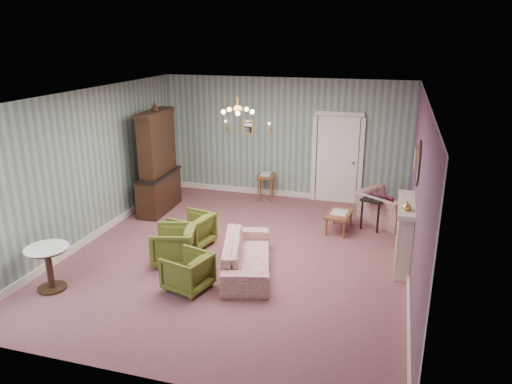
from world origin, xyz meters
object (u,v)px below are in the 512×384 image
(coffee_table, at_px, (339,222))
(wingback_chair, at_px, (387,203))
(sofa_chintz, at_px, (247,250))
(olive_chair_a, at_px, (187,270))
(pedestal_table, at_px, (50,268))
(dresser, at_px, (157,159))
(side_table_black, at_px, (373,213))
(olive_chair_c, at_px, (192,228))
(fireplace, at_px, (404,234))
(olive_chair_b, at_px, (174,244))

(coffee_table, bearing_deg, wingback_chair, 36.38)
(sofa_chintz, relative_size, coffee_table, 2.46)
(olive_chair_a, relative_size, pedestal_table, 0.90)
(dresser, relative_size, side_table_black, 3.65)
(dresser, bearing_deg, olive_chair_c, -48.50)
(dresser, height_order, pedestal_table, dresser)
(sofa_chintz, bearing_deg, olive_chair_c, 46.73)
(olive_chair_a, distance_m, dresser, 3.86)
(olive_chair_c, distance_m, dresser, 2.33)
(fireplace, height_order, coffee_table, fireplace)
(wingback_chair, relative_size, side_table_black, 1.61)
(olive_chair_c, bearing_deg, olive_chair_a, 33.49)
(olive_chair_a, distance_m, wingback_chair, 4.72)
(olive_chair_b, xyz_separation_m, pedestal_table, (-1.47, -1.40, -0.00))
(fireplace, bearing_deg, sofa_chintz, -159.11)
(sofa_chintz, bearing_deg, wingback_chair, -52.48)
(dresser, relative_size, pedestal_table, 3.33)
(coffee_table, bearing_deg, side_table_black, 26.48)
(olive_chair_b, distance_m, olive_chair_c, 0.78)
(olive_chair_c, distance_m, side_table_black, 3.73)
(olive_chair_c, xyz_separation_m, fireplace, (3.85, 0.26, 0.23))
(dresser, distance_m, fireplace, 5.53)
(sofa_chintz, relative_size, dresser, 0.80)
(dresser, relative_size, fireplace, 1.73)
(pedestal_table, bearing_deg, side_table_black, 40.20)
(wingback_chair, bearing_deg, olive_chair_a, 86.46)
(dresser, bearing_deg, olive_chair_b, -59.65)
(olive_chair_c, distance_m, coffee_table, 3.00)
(sofa_chintz, relative_size, fireplace, 1.39)
(olive_chair_c, relative_size, coffee_table, 0.89)
(olive_chair_b, xyz_separation_m, sofa_chintz, (1.32, 0.07, 0.01))
(fireplace, distance_m, side_table_black, 1.68)
(olive_chair_b, distance_m, dresser, 2.91)
(olive_chair_b, bearing_deg, fireplace, 90.31)
(pedestal_table, bearing_deg, sofa_chintz, 27.86)
(coffee_table, height_order, side_table_black, side_table_black)
(side_table_black, xyz_separation_m, pedestal_table, (-4.73, -4.00, 0.03))
(olive_chair_b, height_order, wingback_chair, wingback_chair)
(fireplace, bearing_deg, side_table_black, 110.80)
(olive_chair_a, bearing_deg, coffee_table, 162.13)
(coffee_table, relative_size, pedestal_table, 1.09)
(olive_chair_c, xyz_separation_m, coffee_table, (2.60, 1.49, -0.15))
(sofa_chintz, bearing_deg, fireplace, -84.18)
(olive_chair_b, relative_size, sofa_chintz, 0.38)
(olive_chair_b, bearing_deg, olive_chair_a, 22.90)
(olive_chair_c, bearing_deg, side_table_black, 131.77)
(olive_chair_c, bearing_deg, wingback_chair, 134.20)
(olive_chair_b, xyz_separation_m, wingback_chair, (3.51, 2.94, 0.10))
(pedestal_table, bearing_deg, olive_chair_a, 16.67)
(olive_chair_b, height_order, dresser, dresser)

